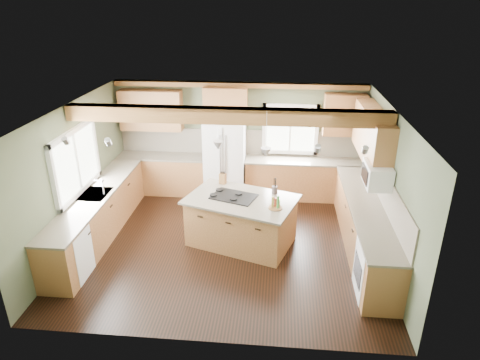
{
  "coord_description": "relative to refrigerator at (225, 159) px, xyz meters",
  "views": [
    {
      "loc": [
        0.88,
        -6.9,
        4.35
      ],
      "look_at": [
        0.21,
        0.3,
        1.2
      ],
      "focal_mm": 32.0,
      "sensor_mm": 36.0,
      "label": 1
    }
  ],
  "objects": [
    {
      "name": "backsplash_right",
      "position": [
        3.08,
        -2.07,
        0.31
      ],
      "size": [
        0.03,
        3.7,
        0.58
      ],
      "primitive_type": "cube",
      "color": "brown",
      "rests_on": "wall_right"
    },
    {
      "name": "island",
      "position": [
        0.55,
        -2.02,
        -0.46
      ],
      "size": [
        2.09,
        1.64,
        0.88
      ],
      "primitive_type": "cube",
      "rotation": [
        0.0,
        0.0,
        -0.33
      ],
      "color": "brown",
      "rests_on": "floor"
    },
    {
      "name": "island_top",
      "position": [
        0.55,
        -2.02,
        0.0
      ],
      "size": [
        2.24,
        1.8,
        0.04
      ],
      "primitive_type": "cube",
      "rotation": [
        0.0,
        0.0,
        -0.33
      ],
      "color": "#443D31",
      "rests_on": "island"
    },
    {
      "name": "ceiling_beam",
      "position": [
        0.3,
        -2.02,
        1.57
      ],
      "size": [
        5.55,
        0.26,
        0.26
      ],
      "primitive_type": "cube",
      "color": "brown",
      "rests_on": "ceiling"
    },
    {
      "name": "counter_right",
      "position": [
        2.8,
        -2.07,
        0.0
      ],
      "size": [
        0.64,
        3.74,
        0.04
      ],
      "primitive_type": "cube",
      "color": "#443D31",
      "rests_on": "base_cab_right"
    },
    {
      "name": "floor",
      "position": [
        0.3,
        -2.12,
        -0.9
      ],
      "size": [
        5.6,
        5.6,
        0.0
      ],
      "primitive_type": "plane",
      "color": "black",
      "rests_on": "ground"
    },
    {
      "name": "counter_left",
      "position": [
        -2.2,
        -2.07,
        0.0
      ],
      "size": [
        0.64,
        3.74,
        0.04
      ],
      "primitive_type": "cube",
      "color": "#443D31",
      "rests_on": "base_cab_left"
    },
    {
      "name": "backsplash_back",
      "position": [
        0.3,
        0.36,
        0.31
      ],
      "size": [
        5.58,
        0.03,
        0.58
      ],
      "primitive_type": "cube",
      "color": "brown",
      "rests_on": "wall_back"
    },
    {
      "name": "pendant_right",
      "position": [
        0.99,
        -2.17,
        0.98
      ],
      "size": [
        0.18,
        0.18,
        0.16
      ],
      "primitive_type": "cone",
      "rotation": [
        3.14,
        0.0,
        0.0
      ],
      "color": "#B2B2B7",
      "rests_on": "ceiling"
    },
    {
      "name": "window_back",
      "position": [
        1.45,
        0.36,
        0.65
      ],
      "size": [
        1.1,
        0.04,
        1.0
      ],
      "primitive_type": "cube",
      "color": "white",
      "rests_on": "wall_back"
    },
    {
      "name": "wall_right",
      "position": [
        3.1,
        -2.12,
        0.4
      ],
      "size": [
        0.0,
        5.0,
        5.0
      ],
      "primitive_type": "plane",
      "rotation": [
        1.57,
        0.0,
        -1.57
      ],
      "color": "#48523A",
      "rests_on": "ground"
    },
    {
      "name": "upper_cab_right",
      "position": [
        2.92,
        -1.22,
        1.05
      ],
      "size": [
        0.35,
        2.2,
        0.9
      ],
      "primitive_type": "cube",
      "color": "brown",
      "rests_on": "wall_right"
    },
    {
      "name": "dishwasher",
      "position": [
        -2.19,
        -3.37,
        -0.47
      ],
      "size": [
        0.6,
        0.6,
        0.84
      ],
      "primitive_type": "cube",
      "color": "white",
      "rests_on": "floor"
    },
    {
      "name": "sink",
      "position": [
        -2.2,
        -2.07,
        0.01
      ],
      "size": [
        0.5,
        0.65,
        0.03
      ],
      "primitive_type": "cube",
      "color": "#262628",
      "rests_on": "counter_left"
    },
    {
      "name": "faucet",
      "position": [
        -2.02,
        -2.07,
        0.15
      ],
      "size": [
        0.02,
        0.02,
        0.28
      ],
      "primitive_type": "cylinder",
      "color": "#B2B2B7",
      "rests_on": "sink"
    },
    {
      "name": "upper_cab_over_fridge",
      "position": [
        -0.0,
        0.21,
        1.25
      ],
      "size": [
        0.96,
        0.35,
        0.7
      ],
      "primitive_type": "cube",
      "color": "brown",
      "rests_on": "wall_back"
    },
    {
      "name": "base_cab_right",
      "position": [
        2.8,
        -2.07,
        -0.46
      ],
      "size": [
        0.6,
        3.7,
        0.88
      ],
      "primitive_type": "cube",
      "color": "brown",
      "rests_on": "floor"
    },
    {
      "name": "cooktop",
      "position": [
        0.41,
        -1.97,
        0.03
      ],
      "size": [
        0.92,
        0.75,
        0.02
      ],
      "primitive_type": "cube",
      "rotation": [
        0.0,
        0.0,
        -0.33
      ],
      "color": "black",
      "rests_on": "island_top"
    },
    {
      "name": "base_cab_back_left",
      "position": [
        -1.49,
        0.08,
        -0.46
      ],
      "size": [
        2.02,
        0.6,
        0.88
      ],
      "primitive_type": "cube",
      "color": "brown",
      "rests_on": "floor"
    },
    {
      "name": "wall_back",
      "position": [
        0.3,
        0.38,
        0.4
      ],
      "size": [
        5.6,
        0.0,
        5.6
      ],
      "primitive_type": "plane",
      "rotation": [
        1.57,
        0.0,
        0.0
      ],
      "color": "#48523A",
      "rests_on": "ground"
    },
    {
      "name": "base_cab_left",
      "position": [
        -2.2,
        -2.07,
        -0.46
      ],
      "size": [
        0.6,
        3.7,
        0.88
      ],
      "primitive_type": "cube",
      "color": "brown",
      "rests_on": "floor"
    },
    {
      "name": "knife_block",
      "position": [
        0.13,
        -1.38,
        0.12
      ],
      "size": [
        0.15,
        0.13,
        0.21
      ],
      "primitive_type": "cube",
      "rotation": [
        0.0,
        0.0,
        -0.37
      ],
      "color": "#58331A",
      "rests_on": "island_top"
    },
    {
      "name": "refrigerator",
      "position": [
        0.0,
        0.0,
        0.0
      ],
      "size": [
        0.9,
        0.74,
        1.8
      ],
      "primitive_type": "cube",
      "color": "silver",
      "rests_on": "floor"
    },
    {
      "name": "wall_left",
      "position": [
        -2.5,
        -2.12,
        0.4
      ],
      "size": [
        0.0,
        5.0,
        5.0
      ],
      "primitive_type": "plane",
      "rotation": [
        1.57,
        0.0,
        1.57
      ],
      "color": "#48523A",
      "rests_on": "ground"
    },
    {
      "name": "upper_cab_back_corner",
      "position": [
        2.6,
        0.21,
        1.05
      ],
      "size": [
        0.9,
        0.35,
        0.9
      ],
      "primitive_type": "cube",
      "color": "brown",
      "rests_on": "wall_back"
    },
    {
      "name": "bottle_tray",
      "position": [
        1.18,
        -2.35,
        0.13
      ],
      "size": [
        0.31,
        0.31,
        0.23
      ],
      "primitive_type": null,
      "rotation": [
        0.0,
        0.0,
        -0.33
      ],
      "color": "brown",
      "rests_on": "island_top"
    },
    {
      "name": "counter_back_right",
      "position": [
        1.79,
        0.08,
        0.0
      ],
      "size": [
        2.66,
        0.64,
        0.04
      ],
      "primitive_type": "cube",
      "color": "#443D31",
      "rests_on": "base_cab_back_right"
    },
    {
      "name": "base_cab_back_right",
      "position": [
        1.79,
        0.08,
        -0.46
      ],
      "size": [
        2.62,
        0.6,
        0.88
      ],
      "primitive_type": "cube",
      "color": "brown",
      "rests_on": "floor"
    },
    {
      "name": "soffit_trim",
      "position": [
        0.3,
        0.28,
        1.64
      ],
      "size": [
        5.55,
        0.2,
        0.1
      ],
      "primitive_type": "cube",
      "color": "brown",
      "rests_on": "ceiling"
    },
    {
      "name": "pendant_left",
      "position": [
        0.12,
        -1.87,
        0.98
      ],
      "size": [
        0.18,
        0.18,
        0.16
      ],
      "primitive_type": "cone",
      "rotation": [
        3.14,
        0.0,
        0.0
      ],
      "color": "#B2B2B7",
      "rests_on": "ceiling"
    },
    {
      "name": "ceiling",
      "position": [
        0.3,
        -2.12,
        1.7
      ],
      "size": [
        5.6,
        5.6,
        0.0
      ],
      "primitive_type": "plane",
      "rotation": [
        3.14,
        0.0,
        0.0
      ],
      "color": "silver",
      "rests_on": "wall_back"
    },
    {
      "name": "window_left",
      "position": [
        -2.48,
        -2.07,
        0.65
      ],
      "size": [
        0.04,
        1.6,
        1.05
      ],
      "primitive_type": "cube",
      "color": "white",
      "rests_on": "wall_left"
    },
    {
      "name": "counter_back_left",
      "position": [
        -1.49,
        0.08,
        0.0
      ],
      "size": [
        2.06,
        0.64,
        0.04
      ],
      "primitive_type": "cube",
      "color": "#443D31",
      "rests_on": "base_cab_back_left"
    },
    {
      "name": "upper_cab_back_left",
      "position": [
        -1.69,
        0.21,
        1.05
      ],
      "size": [
        1.4,
        0.35,
        0.9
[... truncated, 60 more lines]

